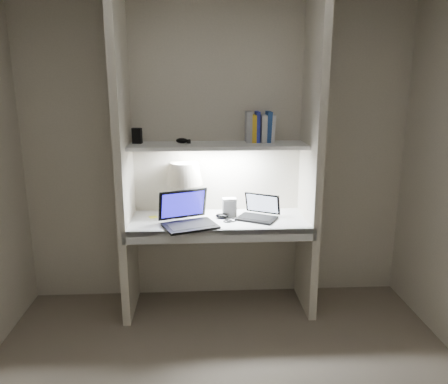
{
  "coord_description": "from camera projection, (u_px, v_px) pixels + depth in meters",
  "views": [
    {
      "loc": [
        -0.15,
        -2.12,
        1.84
      ],
      "look_at": [
        0.03,
        1.05,
        1.04
      ],
      "focal_mm": 35.0,
      "sensor_mm": 36.0,
      "label": 1
    }
  ],
  "objects": [
    {
      "name": "speaker",
      "position": [
        229.0,
        207.0,
        3.56
      ],
      "size": [
        0.12,
        0.09,
        0.15
      ],
      "primitive_type": "cube",
      "rotation": [
        0.0,
        0.0,
        0.09
      ],
      "color": "silver",
      "rests_on": "desk"
    },
    {
      "name": "desk_apron",
      "position": [
        220.0,
        236.0,
        3.27
      ],
      "size": [
        1.46,
        0.03,
        0.1
      ],
      "primitive_type": "cube",
      "color": "silver",
      "rests_on": "desk"
    },
    {
      "name": "back_wall",
      "position": [
        217.0,
        154.0,
        3.66
      ],
      "size": [
        3.2,
        0.01,
        2.5
      ],
      "primitive_type": "cube",
      "color": "beige",
      "rests_on": "floor"
    },
    {
      "name": "alcove_panel_right",
      "position": [
        311.0,
        159.0,
        3.43
      ],
      "size": [
        0.06,
        0.55,
        2.5
      ],
      "primitive_type": "cube",
      "color": "beige",
      "rests_on": "floor"
    },
    {
      "name": "shelf_box",
      "position": [
        137.0,
        136.0,
        3.45
      ],
      "size": [
        0.08,
        0.06,
        0.12
      ],
      "primitive_type": "cube",
      "rotation": [
        0.0,
        0.0,
        -0.17
      ],
      "color": "black",
      "rests_on": "shelf"
    },
    {
      "name": "book_row",
      "position": [
        260.0,
        128.0,
        3.54
      ],
      "size": [
        0.23,
        0.16,
        0.25
      ],
      "color": "silver",
      "rests_on": "shelf"
    },
    {
      "name": "shelf_gadget",
      "position": [
        182.0,
        141.0,
        3.46
      ],
      "size": [
        0.12,
        0.1,
        0.04
      ],
      "primitive_type": "ellipsoid",
      "rotation": [
        0.0,
        0.0,
        -0.33
      ],
      "color": "black",
      "rests_on": "shelf"
    },
    {
      "name": "laptop_main",
      "position": [
        187.0,
        218.0,
        3.35
      ],
      "size": [
        0.48,
        0.45,
        0.26
      ],
      "rotation": [
        0.0,
        0.0,
        0.37
      ],
      "color": "black",
      "rests_on": "desk"
    },
    {
      "name": "alcove_panel_left",
      "position": [
        124.0,
        161.0,
        3.35
      ],
      "size": [
        0.06,
        0.55,
        2.5
      ],
      "primitive_type": "cube",
      "color": "beige",
      "rests_on": "floor"
    },
    {
      "name": "mouse",
      "position": [
        222.0,
        216.0,
        3.53
      ],
      "size": [
        0.12,
        0.1,
        0.04
      ],
      "primitive_type": "ellipsoid",
      "rotation": [
        0.0,
        0.0,
        -0.36
      ],
      "color": "black",
      "rests_on": "desk"
    },
    {
      "name": "cable_coil",
      "position": [
        231.0,
        220.0,
        3.46
      ],
      "size": [
        0.11,
        0.11,
        0.01
      ],
      "primitive_type": "torus",
      "rotation": [
        0.0,
        0.0,
        0.24
      ],
      "color": "black",
      "rests_on": "desk"
    },
    {
      "name": "strip_light",
      "position": [
        218.0,
        148.0,
        3.46
      ],
      "size": [
        0.6,
        0.04,
        0.02
      ],
      "primitive_type": "cube",
      "color": "white",
      "rests_on": "shelf"
    },
    {
      "name": "laptop_netbook",
      "position": [
        259.0,
        213.0,
        3.52
      ],
      "size": [
        0.38,
        0.37,
        0.19
      ],
      "rotation": [
        0.0,
        0.0,
        -0.5
      ],
      "color": "black",
      "rests_on": "desk"
    },
    {
      "name": "sticky_note",
      "position": [
        153.0,
        217.0,
        3.55
      ],
      "size": [
        0.08,
        0.08,
        0.0
      ],
      "primitive_type": "cube",
      "rotation": [
        0.0,
        0.0,
        0.34
      ],
      "color": "#F6F834",
      "rests_on": "desk"
    },
    {
      "name": "shelf",
      "position": [
        218.0,
        146.0,
        3.46
      ],
      "size": [
        1.4,
        0.36,
        0.03
      ],
      "primitive_type": "cube",
      "color": "silver",
      "rests_on": "back_wall"
    },
    {
      "name": "desk",
      "position": [
        219.0,
        221.0,
        3.51
      ],
      "size": [
        1.4,
        0.55,
        0.04
      ],
      "primitive_type": "cube",
      "color": "white",
      "rests_on": "alcove_panel_left"
    },
    {
      "name": "table_lamp",
      "position": [
        184.0,
        180.0,
        3.56
      ],
      "size": [
        0.3,
        0.3,
        0.44
      ],
      "color": "white",
      "rests_on": "desk"
    }
  ]
}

